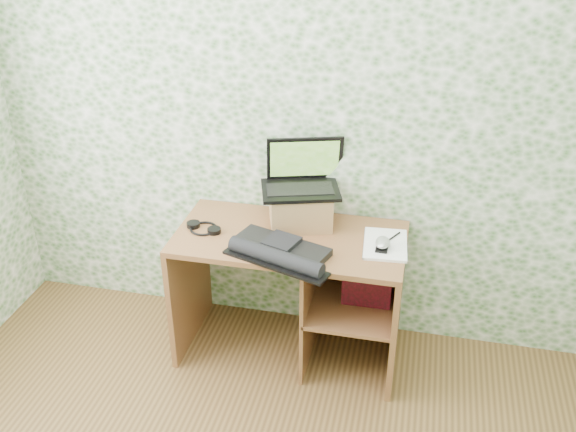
% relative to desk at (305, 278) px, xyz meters
% --- Properties ---
extents(wall_back, '(3.50, 0.00, 3.50)m').
position_rel_desk_xyz_m(wall_back, '(-0.08, 0.28, 0.82)').
color(wall_back, white).
rests_on(wall_back, ground).
extents(desk, '(1.20, 0.60, 0.75)m').
position_rel_desk_xyz_m(desk, '(0.00, 0.00, 0.00)').
color(desk, brown).
rests_on(desk, floor).
extents(riser, '(0.38, 0.35, 0.19)m').
position_rel_desk_xyz_m(riser, '(-0.05, 0.12, 0.36)').
color(riser, '#9C7146').
rests_on(riser, desk).
extents(laptop, '(0.47, 0.39, 0.27)m').
position_rel_desk_xyz_m(laptop, '(-0.05, 0.16, 0.52)').
color(laptop, black).
rests_on(laptop, riser).
extents(keyboard, '(0.56, 0.43, 0.08)m').
position_rel_desk_xyz_m(keyboard, '(-0.09, -0.23, 0.30)').
color(keyboard, black).
rests_on(keyboard, desk).
extents(headphones, '(0.20, 0.18, 0.02)m').
position_rel_desk_xyz_m(headphones, '(-0.54, -0.06, 0.28)').
color(headphones, black).
rests_on(headphones, desk).
extents(notepad, '(0.24, 0.32, 0.01)m').
position_rel_desk_xyz_m(notepad, '(0.42, -0.02, 0.28)').
color(notepad, white).
rests_on(notepad, desk).
extents(mouse, '(0.07, 0.12, 0.04)m').
position_rel_desk_xyz_m(mouse, '(0.40, -0.06, 0.30)').
color(mouse, silver).
rests_on(mouse, notepad).
extents(pen, '(0.08, 0.14, 0.01)m').
position_rel_desk_xyz_m(pen, '(0.44, 0.04, 0.29)').
color(pen, black).
rests_on(pen, notepad).
extents(red_box, '(0.26, 0.09, 0.31)m').
position_rel_desk_xyz_m(red_box, '(0.34, -0.03, 0.06)').
color(red_box, maroon).
rests_on(red_box, desk).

